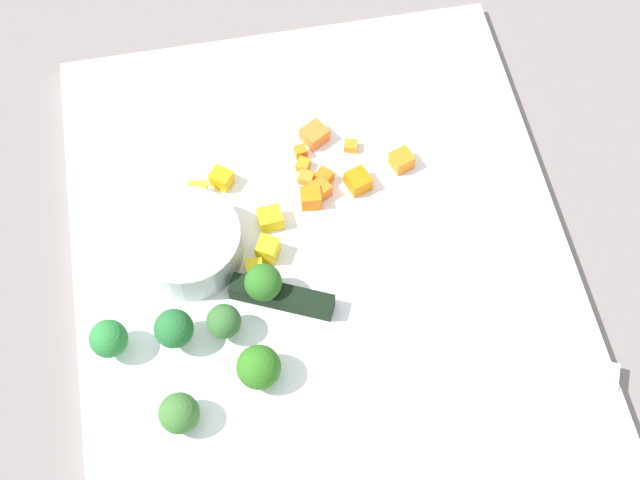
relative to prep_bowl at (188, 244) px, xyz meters
name	(u,v)px	position (x,y,z in m)	size (l,w,h in m)	color
ground_plane	(320,253)	(0.01, 0.10, -0.03)	(4.00, 4.00, 0.00)	slate
cutting_board	(320,250)	(0.01, 0.10, -0.02)	(0.44, 0.38, 0.01)	white
prep_bowl	(188,244)	(0.00, 0.00, 0.00)	(0.08, 0.08, 0.03)	silver
chef_knife	(353,314)	(0.08, 0.11, -0.01)	(0.14, 0.27, 0.02)	silver
carrot_dice_0	(358,181)	(-0.04, 0.14, -0.01)	(0.02, 0.02, 0.01)	orange
carrot_dice_1	(315,135)	(-0.09, 0.12, -0.01)	(0.02, 0.02, 0.01)	orange
carrot_dice_2	(402,160)	(-0.05, 0.18, -0.01)	(0.02, 0.02, 0.01)	orange
carrot_dice_3	(300,179)	(-0.05, 0.10, -0.01)	(0.01, 0.01, 0.01)	orange
carrot_dice_4	(302,165)	(-0.06, 0.10, -0.01)	(0.01, 0.01, 0.01)	orange
carrot_dice_5	(304,151)	(-0.07, 0.10, -0.01)	(0.01, 0.01, 0.01)	orange
carrot_dice_6	(320,189)	(-0.03, 0.11, -0.01)	(0.01, 0.01, 0.01)	orange
carrot_dice_7	(311,198)	(-0.03, 0.10, -0.01)	(0.01, 0.02, 0.02)	orange
carrot_dice_8	(324,177)	(-0.05, 0.12, -0.01)	(0.01, 0.01, 0.01)	orange
carrot_dice_9	(351,146)	(-0.07, 0.14, -0.01)	(0.01, 0.01, 0.01)	orange
pepper_dice_0	(270,219)	(-0.02, 0.07, -0.01)	(0.02, 0.02, 0.01)	yellow
pepper_dice_1	(268,252)	(0.01, 0.06, -0.01)	(0.02, 0.02, 0.02)	yellow
pepper_dice_2	(222,178)	(-0.06, 0.03, -0.01)	(0.01, 0.02, 0.01)	yellow
pepper_dice_3	(198,192)	(-0.05, 0.01, -0.01)	(0.02, 0.01, 0.01)	yellow
pepper_dice_4	(254,268)	(0.03, 0.05, -0.01)	(0.01, 0.01, 0.01)	yellow
broccoli_floret_0	(179,413)	(0.13, -0.02, 0.00)	(0.03, 0.03, 0.03)	#92AC63
broccoli_floret_1	(174,329)	(0.07, -0.02, 0.01)	(0.03, 0.03, 0.04)	#8FC261
broccoli_floret_2	(263,283)	(0.05, 0.05, 0.01)	(0.03, 0.03, 0.04)	#82B56C
broccoli_floret_3	(224,322)	(0.07, 0.02, 0.00)	(0.03, 0.03, 0.03)	#8EBA68
broccoli_floret_4	(259,367)	(0.11, 0.04, 0.00)	(0.03, 0.03, 0.03)	#96AB57
broccoli_floret_5	(109,339)	(0.07, -0.06, 0.00)	(0.03, 0.03, 0.03)	#83B262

